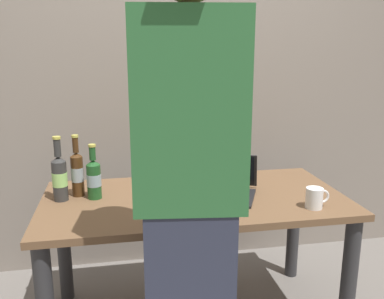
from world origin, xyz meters
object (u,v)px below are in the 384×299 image
laptop (221,186)px  beer_bottle_dark (94,178)px  beer_bottle_brown (60,176)px  coffee_mug (315,198)px  beer_bottle_green (77,172)px  person_figure (190,190)px

laptop → beer_bottle_dark: bearing=175.4°
beer_bottle_brown → coffee_mug: size_ratio=2.79×
beer_bottle_green → coffee_mug: size_ratio=2.74×
laptop → beer_bottle_green: size_ratio=1.40×
beer_bottle_brown → beer_bottle_green: (0.08, 0.05, 0.00)m
laptop → beer_bottle_green: bearing=171.7°
person_figure → beer_bottle_green: bearing=123.8°
beer_bottle_dark → laptop: bearing=-4.6°
beer_bottle_dark → person_figure: (0.38, -0.63, 0.13)m
beer_bottle_green → beer_bottle_dark: bearing=-32.9°
laptop → beer_bottle_green: 0.74m
beer_bottle_dark → person_figure: person_figure is taller
beer_bottle_brown → person_figure: size_ratio=0.18×
laptop → beer_bottle_brown: (-0.81, 0.05, 0.08)m
beer_bottle_brown → coffee_mug: (1.20, -0.33, -0.07)m
beer_bottle_green → person_figure: (0.46, -0.69, 0.11)m
laptop → beer_bottle_dark: 0.65m
laptop → coffee_mug: (0.39, -0.27, 0.01)m
beer_bottle_dark → coffee_mug: beer_bottle_dark is taller
coffee_mug → laptop: bearing=144.9°
laptop → beer_bottle_green: beer_bottle_green is taller
beer_bottle_brown → beer_bottle_dark: 0.17m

